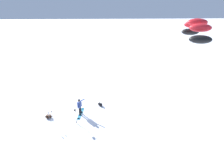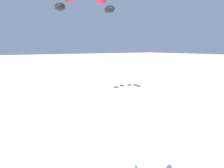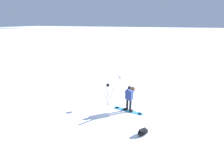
{
  "view_description": "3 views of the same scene",
  "coord_description": "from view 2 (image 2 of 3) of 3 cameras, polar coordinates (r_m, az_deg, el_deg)",
  "views": [
    {
      "loc": [
        2.79,
        -12.22,
        9.0
      ],
      "look_at": [
        3.64,
        -1.46,
        3.67
      ],
      "focal_mm": 24.55,
      "sensor_mm": 36.0,
      "label": 1
    },
    {
      "loc": [
        -2.79,
        2.85,
        5.11
      ],
      "look_at": [
        3.62,
        -1.45,
        3.65
      ],
      "focal_mm": 30.86,
      "sensor_mm": 36.0,
      "label": 2
    },
    {
      "loc": [
        8.85,
        1.64,
        5.0
      ],
      "look_at": [
        1.64,
        -0.91,
        1.97
      ],
      "focal_mm": 25.42,
      "sensor_mm": 36.0,
      "label": 3
    }
  ],
  "objects": [
    {
      "name": "traction_kite",
      "position": [
        13.07,
        -7.89,
        22.9
      ],
      "size": [
        2.33,
        3.88,
        1.17
      ],
      "color": "black"
    }
  ]
}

